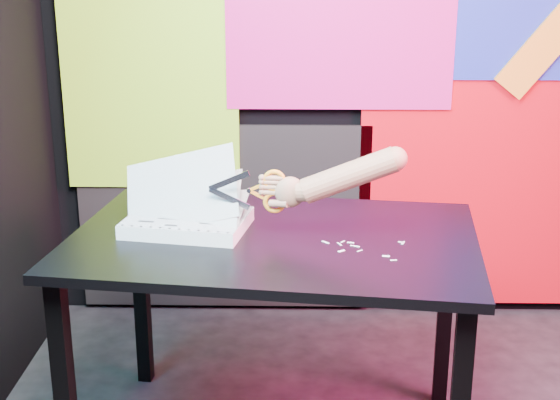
{
  "coord_description": "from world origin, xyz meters",
  "views": [
    {
      "loc": [
        -0.43,
        -1.83,
        1.57
      ],
      "look_at": [
        -0.48,
        0.4,
        0.87
      ],
      "focal_mm": 50.0,
      "sensor_mm": 36.0,
      "label": 1
    }
  ],
  "objects": [
    {
      "name": "room",
      "position": [
        0.0,
        0.0,
        1.35
      ],
      "size": [
        3.01,
        3.01,
        2.71
      ],
      "color": "black",
      "rests_on": "ground"
    },
    {
      "name": "backdrop",
      "position": [
        0.06,
        1.46,
        0.96
      ],
      "size": [
        2.88,
        0.05,
        2.08
      ],
      "color": "red",
      "rests_on": "ground"
    },
    {
      "name": "work_table",
      "position": [
        -0.5,
        0.42,
        0.66
      ],
      "size": [
        1.33,
        0.98,
        0.75
      ],
      "rotation": [
        0.0,
        0.0,
        -0.13
      ],
      "color": "black",
      "rests_on": "ground"
    },
    {
      "name": "printout_stack",
      "position": [
        -0.77,
        0.47,
        0.78
      ],
      "size": [
        0.41,
        0.33,
        0.28
      ],
      "rotation": [
        0.0,
        0.0,
        -0.18
      ],
      "color": "white",
      "rests_on": "work_table"
    },
    {
      "name": "scissors",
      "position": [
        -0.51,
        0.42,
        0.89
      ],
      "size": [
        0.24,
        0.04,
        0.14
      ],
      "rotation": [
        0.0,
        0.0,
        -0.12
      ],
      "color": "#B4B8D0",
      "rests_on": "printout_stack"
    },
    {
      "name": "hand_forearm",
      "position": [
        -0.3,
        0.39,
        0.94
      ],
      "size": [
        0.43,
        0.11,
        0.2
      ],
      "rotation": [
        0.0,
        0.0,
        -0.12
      ],
      "color": "#B1774F",
      "rests_on": "work_table"
    },
    {
      "name": "paper_clippings",
      "position": [
        -0.24,
        0.32,
        0.75
      ],
      "size": [
        0.25,
        0.16,
        0.0
      ],
      "color": "white",
      "rests_on": "work_table"
    }
  ]
}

